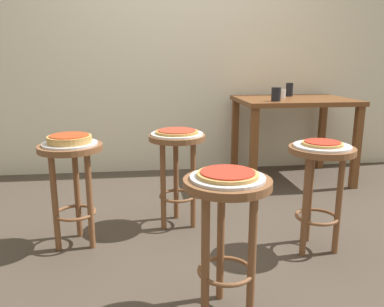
# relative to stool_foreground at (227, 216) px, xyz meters

# --- Properties ---
(ground_plane) EXTENTS (6.00, 6.00, 0.00)m
(ground_plane) POSITION_rel_stool_foreground_xyz_m (0.04, 0.77, -0.46)
(ground_plane) COLOR #42382D
(back_wall) EXTENTS (6.00, 0.10, 3.00)m
(back_wall) POSITION_rel_stool_foreground_xyz_m (0.04, 2.42, 1.04)
(back_wall) COLOR beige
(back_wall) RESTS_ON ground_plane
(stool_foreground) EXTENTS (0.37, 0.37, 0.63)m
(stool_foreground) POSITION_rel_stool_foreground_xyz_m (0.00, 0.00, 0.00)
(stool_foreground) COLOR brown
(stool_foreground) RESTS_ON ground_plane
(serving_plate_foreground) EXTENTS (0.31, 0.31, 0.01)m
(serving_plate_foreground) POSITION_rel_stool_foreground_xyz_m (0.00, 0.00, 0.17)
(serving_plate_foreground) COLOR silver
(serving_plate_foreground) RESTS_ON stool_foreground
(pizza_foreground) EXTENTS (0.26, 0.26, 0.02)m
(pizza_foreground) POSITION_rel_stool_foreground_xyz_m (-0.00, -0.00, 0.19)
(pizza_foreground) COLOR tan
(pizza_foreground) RESTS_ON serving_plate_foreground
(stool_middle) EXTENTS (0.37, 0.37, 0.63)m
(stool_middle) POSITION_rel_stool_foreground_xyz_m (0.66, 0.53, 0.00)
(stool_middle) COLOR brown
(stool_middle) RESTS_ON ground_plane
(serving_plate_middle) EXTENTS (0.32, 0.32, 0.01)m
(serving_plate_middle) POSITION_rel_stool_foreground_xyz_m (0.66, 0.53, 0.17)
(serving_plate_middle) COLOR silver
(serving_plate_middle) RESTS_ON stool_middle
(pizza_middle) EXTENTS (0.22, 0.22, 0.02)m
(pizza_middle) POSITION_rel_stool_foreground_xyz_m (0.66, 0.53, 0.19)
(pizza_middle) COLOR tan
(pizza_middle) RESTS_ON serving_plate_middle
(stool_leftside) EXTENTS (0.37, 0.37, 0.63)m
(stool_leftside) POSITION_rel_stool_foreground_xyz_m (-0.76, 0.77, 0.00)
(stool_leftside) COLOR brown
(stool_leftside) RESTS_ON ground_plane
(serving_plate_leftside) EXTENTS (0.31, 0.31, 0.01)m
(serving_plate_leftside) POSITION_rel_stool_foreground_xyz_m (-0.76, 0.77, 0.17)
(serving_plate_leftside) COLOR silver
(serving_plate_leftside) RESTS_ON stool_leftside
(pizza_leftside) EXTENTS (0.25, 0.25, 0.05)m
(pizza_leftside) POSITION_rel_stool_foreground_xyz_m (-0.76, 0.77, 0.20)
(pizza_leftside) COLOR tan
(pizza_leftside) RESTS_ON serving_plate_leftside
(stool_rear) EXTENTS (0.37, 0.37, 0.63)m
(stool_rear) POSITION_rel_stool_foreground_xyz_m (-0.12, 0.99, 0.00)
(stool_rear) COLOR brown
(stool_rear) RESTS_ON ground_plane
(serving_plate_rear) EXTENTS (0.34, 0.34, 0.01)m
(serving_plate_rear) POSITION_rel_stool_foreground_xyz_m (-0.12, 0.99, 0.17)
(serving_plate_rear) COLOR white
(serving_plate_rear) RESTS_ON stool_rear
(pizza_rear) EXTENTS (0.28, 0.28, 0.02)m
(pizza_rear) POSITION_rel_stool_foreground_xyz_m (-0.12, 0.99, 0.19)
(pizza_rear) COLOR #B78442
(pizza_rear) RESTS_ON serving_plate_rear
(dining_table) EXTENTS (1.02, 0.78, 0.76)m
(dining_table) POSITION_rel_stool_foreground_xyz_m (1.03, 1.92, 0.19)
(dining_table) COLOR brown
(dining_table) RESTS_ON ground_plane
(cup_near_edge) EXTENTS (0.08, 0.08, 0.12)m
(cup_near_edge) POSITION_rel_stool_foreground_xyz_m (0.78, 1.69, 0.36)
(cup_near_edge) COLOR black
(cup_near_edge) RESTS_ON dining_table
(cup_far_edge) EXTENTS (0.07, 0.07, 0.13)m
(cup_far_edge) POSITION_rel_stool_foreground_xyz_m (1.06, 2.11, 0.36)
(cup_far_edge) COLOR black
(cup_far_edge) RESTS_ON dining_table
(condiment_shaker) EXTENTS (0.04, 0.04, 0.08)m
(condiment_shaker) POSITION_rel_stool_foreground_xyz_m (0.93, 1.93, 0.34)
(condiment_shaker) COLOR white
(condiment_shaker) RESTS_ON dining_table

